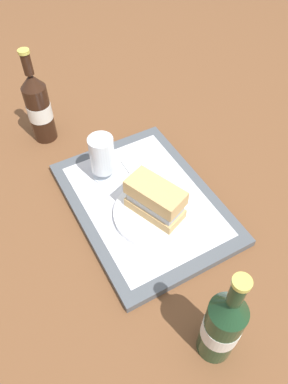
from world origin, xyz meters
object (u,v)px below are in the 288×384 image
second_bottle (222,326)px  beer_glass (102,157)px  plate (156,212)px  sandwich (156,198)px  beer_bottle (38,107)px

second_bottle → beer_glass: bearing=0.3°
plate → sandwich: size_ratio=1.32×
plate → beer_glass: beer_glass is taller
beer_bottle → second_bottle: same height
beer_glass → beer_bottle: size_ratio=0.47×
sandwich → beer_bottle: (0.40, 0.13, 0.03)m
plate → sandwich: 0.05m
plate → second_bottle: (-0.30, 0.05, 0.08)m
sandwich → beer_glass: (0.16, 0.05, 0.01)m
sandwich → beer_bottle: beer_bottle is taller
sandwich → second_bottle: (-0.31, 0.05, 0.03)m
sandwich → second_bottle: second_bottle is taller
plate → beer_glass: 0.19m
sandwich → plate: bearing=-180.0°
plate → second_bottle: second_bottle is taller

